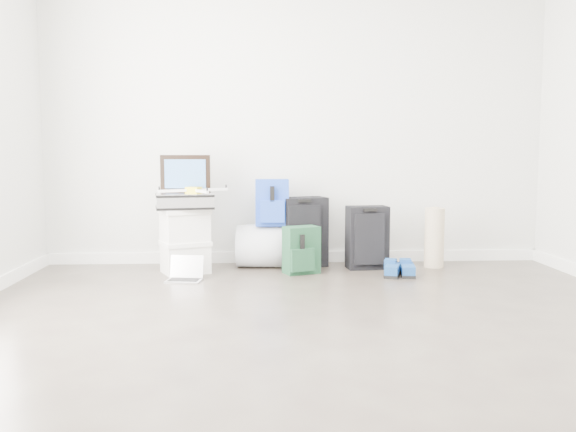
{
  "coord_description": "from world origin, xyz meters",
  "views": [
    {
      "loc": [
        -0.36,
        -3.03,
        1.01
      ],
      "look_at": [
        -0.1,
        1.9,
        0.49
      ],
      "focal_mm": 38.0,
      "sensor_mm": 36.0,
      "label": 1
    }
  ],
  "objects": [
    {
      "name": "briefcase",
      "position": [
        -0.96,
        2.04,
        0.6
      ],
      "size": [
        0.51,
        0.41,
        0.13
      ],
      "primitive_type": "cube",
      "rotation": [
        0.0,
        0.0,
        0.18
      ],
      "color": "#B2B2B7",
      "rests_on": "boxes_stack"
    },
    {
      "name": "shoes",
      "position": [
        0.81,
        1.82,
        0.05
      ],
      "size": [
        0.3,
        0.3,
        0.09
      ],
      "rotation": [
        0.0,
        0.0,
        -0.27
      ],
      "color": "black",
      "rests_on": "ground"
    },
    {
      "name": "ground",
      "position": [
        0.0,
        0.0,
        0.0
      ],
      "size": [
        5.0,
        5.0,
        0.0
      ],
      "primitive_type": "plane",
      "color": "#332A25",
      "rests_on": "ground"
    },
    {
      "name": "laptop",
      "position": [
        -0.92,
        1.73,
        0.05
      ],
      "size": [
        0.3,
        0.23,
        0.19
      ],
      "rotation": [
        0.0,
        0.0,
        -0.16
      ],
      "color": "silver",
      "rests_on": "ground"
    },
    {
      "name": "drone",
      "position": [
        -0.88,
        2.02,
        0.7
      ],
      "size": [
        0.55,
        0.55,
        0.05
      ],
      "rotation": [
        0.0,
        0.0,
        -0.32
      ],
      "color": "gold",
      "rests_on": "briefcase"
    },
    {
      "name": "carry_on",
      "position": [
        0.6,
        2.15,
        0.27
      ],
      "size": [
        0.36,
        0.26,
        0.54
      ],
      "rotation": [
        0.0,
        0.0,
        0.11
      ],
      "color": "black",
      "rests_on": "ground"
    },
    {
      "name": "room_envelope",
      "position": [
        0.0,
        0.02,
        1.72
      ],
      "size": [
        4.52,
        5.02,
        2.71
      ],
      "color": "silver",
      "rests_on": "ground"
    },
    {
      "name": "large_suitcase",
      "position": [
        0.05,
        2.28,
        0.31
      ],
      "size": [
        0.45,
        0.36,
        0.61
      ],
      "rotation": [
        0.0,
        0.0,
        0.32
      ],
      "color": "black",
      "rests_on": "ground"
    },
    {
      "name": "duffel_bag",
      "position": [
        -0.23,
        2.26,
        0.19
      ],
      "size": [
        0.64,
        0.43,
        0.37
      ],
      "primitive_type": "cylinder",
      "rotation": [
        0.0,
        1.57,
        -0.1
      ],
      "color": "#9B9FA3",
      "rests_on": "ground"
    },
    {
      "name": "blue_backpack",
      "position": [
        -0.23,
        2.23,
        0.57
      ],
      "size": [
        0.29,
        0.21,
        0.4
      ],
      "rotation": [
        0.0,
        0.0,
        0.0
      ],
      "color": "#172296",
      "rests_on": "duffel_bag"
    },
    {
      "name": "painting",
      "position": [
        -0.96,
        2.14,
        0.83
      ],
      "size": [
        0.42,
        0.06,
        0.32
      ],
      "rotation": [
        0.0,
        0.0,
        -0.08
      ],
      "color": "black",
      "rests_on": "briefcase"
    },
    {
      "name": "green_backpack",
      "position": [
        0.01,
        1.96,
        0.19
      ],
      "size": [
        0.32,
        0.29,
        0.39
      ],
      "rotation": [
        0.0,
        0.0,
        0.37
      ],
      "color": "#133523",
      "rests_on": "ground"
    },
    {
      "name": "boxes_stack",
      "position": [
        -0.96,
        2.04,
        0.27
      ],
      "size": [
        0.47,
        0.43,
        0.54
      ],
      "rotation": [
        0.0,
        0.0,
        0.41
      ],
      "color": "white",
      "rests_on": "ground"
    },
    {
      "name": "rolled_rug",
      "position": [
        1.2,
        2.19,
        0.26
      ],
      "size": [
        0.17,
        0.17,
        0.52
      ],
      "primitive_type": "cylinder",
      "color": "tan",
      "rests_on": "ground"
    }
  ]
}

